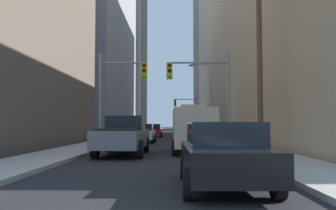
% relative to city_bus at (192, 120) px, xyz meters
% --- Properties ---
extents(sidewalk_left, '(2.58, 160.00, 0.15)m').
position_rel_city_bus_xyz_m(sidewalk_left, '(-7.43, 12.85, -1.85)').
color(sidewalk_left, '#9E9E99').
rests_on(sidewalk_left, ground).
extents(sidewalk_right, '(2.58, 160.00, 0.15)m').
position_rel_city_bus_xyz_m(sidewalk_right, '(2.11, 12.85, -1.85)').
color(sidewalk_right, '#9E9E99').
rests_on(sidewalk_right, ground).
extents(city_bus, '(2.77, 11.55, 3.40)m').
position_rel_city_bus_xyz_m(city_bus, '(0.00, 0.00, 0.00)').
color(city_bus, silver).
rests_on(city_bus, ground).
extents(pickup_truck_grey, '(2.20, 5.45, 1.90)m').
position_rel_city_bus_xyz_m(pickup_truck_grey, '(-4.48, -22.53, -1.00)').
color(pickup_truck_grey, slate).
rests_on(pickup_truck_grey, ground).
extents(cargo_van_beige, '(2.16, 5.24, 2.26)m').
position_rel_city_bus_xyz_m(cargo_van_beige, '(-1.07, -21.29, -0.64)').
color(cargo_van_beige, '#C6B793').
rests_on(cargo_van_beige, ground).
extents(sedan_black, '(1.95, 4.23, 1.52)m').
position_rel_city_bus_xyz_m(sedan_black, '(-0.90, -31.25, -1.16)').
color(sedan_black, black).
rests_on(sedan_black, ground).
extents(sedan_silver, '(1.95, 4.22, 1.52)m').
position_rel_city_bus_xyz_m(sedan_silver, '(-0.97, -15.69, -1.16)').
color(sedan_silver, '#B7BABF').
rests_on(sedan_silver, ground).
extents(sedan_white, '(1.95, 4.21, 1.52)m').
position_rel_city_bus_xyz_m(sedan_white, '(-4.53, -11.43, -1.16)').
color(sedan_white, white).
rests_on(sedan_white, ground).
extents(sedan_red, '(1.95, 4.21, 1.52)m').
position_rel_city_bus_xyz_m(sedan_red, '(-4.41, 1.39, -1.16)').
color(sedan_red, maroon).
rests_on(sedan_red, ground).
extents(traffic_signal_near_left, '(3.08, 0.44, 6.00)m').
position_rel_city_bus_xyz_m(traffic_signal_near_left, '(-5.46, -17.40, 2.08)').
color(traffic_signal_near_left, gray).
rests_on(traffic_signal_near_left, ground).
extents(traffic_signal_near_right, '(4.02, 0.44, 6.00)m').
position_rel_city_bus_xyz_m(traffic_signal_near_right, '(-0.30, -17.40, 2.12)').
color(traffic_signal_near_right, gray).
rests_on(traffic_signal_near_right, ground).
extents(traffic_signal_far_right, '(3.53, 0.44, 6.00)m').
position_rel_city_bus_xyz_m(traffic_signal_far_right, '(-0.07, 15.08, 2.10)').
color(traffic_signal_far_right, gray).
rests_on(traffic_signal_far_right, ground).
extents(utility_pole_right, '(2.20, 0.28, 10.33)m').
position_rel_city_bus_xyz_m(utility_pole_right, '(2.36, -21.58, 3.52)').
color(utility_pole_right, brown).
rests_on(utility_pole_right, ground).
extents(street_lamp_right, '(2.23, 0.32, 7.50)m').
position_rel_city_bus_xyz_m(street_lamp_right, '(1.18, -5.77, 2.59)').
color(street_lamp_right, gray).
rests_on(street_lamp_right, ground).
extents(building_left_mid_office, '(22.37, 28.77, 27.74)m').
position_rel_city_bus_xyz_m(building_left_mid_office, '(-20.51, 12.19, 11.94)').
color(building_left_mid_office, '#93939E').
rests_on(building_left_mid_office, ground).
extents(building_left_far_tower, '(22.28, 23.74, 50.16)m').
position_rel_city_bus_xyz_m(building_left_far_tower, '(-21.21, 53.60, 23.15)').
color(building_left_far_tower, gray).
rests_on(building_left_far_tower, ground).
extents(building_right_mid_block, '(25.41, 28.28, 26.89)m').
position_rel_city_bus_xyz_m(building_right_mid_block, '(16.76, 11.07, 11.51)').
color(building_right_mid_block, tan).
rests_on(building_right_mid_block, ground).
extents(building_right_far_highrise, '(20.95, 24.47, 58.08)m').
position_rel_city_bus_xyz_m(building_right_far_highrise, '(14.56, 56.50, 27.11)').
color(building_right_far_highrise, '#B7A893').
rests_on(building_right_far_highrise, ground).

